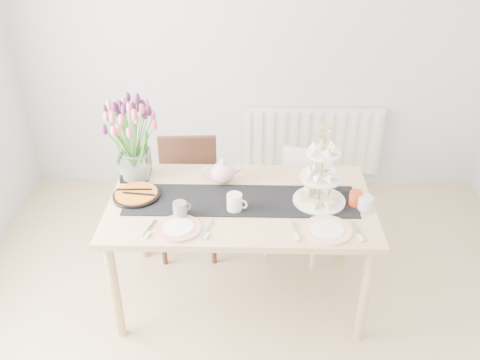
{
  "coord_description": "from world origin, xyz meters",
  "views": [
    {
      "loc": [
        -0.04,
        -1.81,
        2.44
      ],
      "look_at": [
        -0.09,
        0.72,
        0.93
      ],
      "focal_mm": 38.0,
      "sensor_mm": 36.0,
      "label": 1
    }
  ],
  "objects_px": {
    "tart_tin": "(137,195)",
    "mug_white": "(234,202)",
    "cake_stand": "(321,184)",
    "chair_brown": "(188,187)",
    "tulip_vase": "(131,126)",
    "plate_left": "(179,228)",
    "cream_jug": "(365,203)",
    "chair_white": "(302,195)",
    "mug_orange": "(356,199)",
    "plate_right": "(327,230)",
    "radiator": "(311,141)",
    "teapot": "(223,173)",
    "dining_table": "(241,211)",
    "mug_grey": "(180,210)"
  },
  "relations": [
    {
      "from": "tart_tin",
      "to": "mug_white",
      "type": "xyz_separation_m",
      "value": [
        0.61,
        -0.13,
        0.04
      ]
    },
    {
      "from": "cake_stand",
      "to": "tart_tin",
      "type": "height_order",
      "value": "cake_stand"
    },
    {
      "from": "chair_brown",
      "to": "mug_white",
      "type": "height_order",
      "value": "mug_white"
    },
    {
      "from": "tulip_vase",
      "to": "plate_left",
      "type": "relative_size",
      "value": 2.59
    },
    {
      "from": "tulip_vase",
      "to": "cream_jug",
      "type": "height_order",
      "value": "tulip_vase"
    },
    {
      "from": "chair_white",
      "to": "mug_white",
      "type": "distance_m",
      "value": 0.9
    },
    {
      "from": "mug_white",
      "to": "mug_orange",
      "type": "distance_m",
      "value": 0.72
    },
    {
      "from": "tulip_vase",
      "to": "plate_right",
      "type": "bearing_deg",
      "value": -25.75
    },
    {
      "from": "tulip_vase",
      "to": "mug_orange",
      "type": "height_order",
      "value": "tulip_vase"
    },
    {
      "from": "radiator",
      "to": "tulip_vase",
      "type": "xyz_separation_m",
      "value": [
        -1.28,
        -1.15,
        0.66
      ]
    },
    {
      "from": "teapot",
      "to": "tart_tin",
      "type": "xyz_separation_m",
      "value": [
        -0.52,
        -0.18,
        -0.06
      ]
    },
    {
      "from": "teapot",
      "to": "cream_jug",
      "type": "height_order",
      "value": "teapot"
    },
    {
      "from": "teapot",
      "to": "mug_orange",
      "type": "bearing_deg",
      "value": -20.46
    },
    {
      "from": "radiator",
      "to": "chair_white",
      "type": "relative_size",
      "value": 1.59
    },
    {
      "from": "dining_table",
      "to": "cream_jug",
      "type": "distance_m",
      "value": 0.75
    },
    {
      "from": "teapot",
      "to": "mug_white",
      "type": "bearing_deg",
      "value": -78.76
    },
    {
      "from": "teapot",
      "to": "mug_orange",
      "type": "height_order",
      "value": "teapot"
    },
    {
      "from": "tart_tin",
      "to": "mug_grey",
      "type": "xyz_separation_m",
      "value": [
        0.29,
        -0.2,
        0.03
      ]
    },
    {
      "from": "chair_white",
      "to": "plate_right",
      "type": "bearing_deg",
      "value": -64.7
    },
    {
      "from": "chair_white",
      "to": "plate_left",
      "type": "height_order",
      "value": "plate_left"
    },
    {
      "from": "cake_stand",
      "to": "mug_white",
      "type": "xyz_separation_m",
      "value": [
        -0.51,
        -0.09,
        -0.08
      ]
    },
    {
      "from": "chair_white",
      "to": "tulip_vase",
      "type": "bearing_deg",
      "value": -143.3
    },
    {
      "from": "teapot",
      "to": "cream_jug",
      "type": "relative_size",
      "value": 2.91
    },
    {
      "from": "chair_white",
      "to": "cake_stand",
      "type": "distance_m",
      "value": 0.73
    },
    {
      "from": "cake_stand",
      "to": "tart_tin",
      "type": "xyz_separation_m",
      "value": [
        -1.11,
        0.03,
        -0.12
      ]
    },
    {
      "from": "dining_table",
      "to": "mug_orange",
      "type": "distance_m",
      "value": 0.7
    },
    {
      "from": "chair_white",
      "to": "cream_jug",
      "type": "height_order",
      "value": "cream_jug"
    },
    {
      "from": "cake_stand",
      "to": "mug_grey",
      "type": "relative_size",
      "value": 4.84
    },
    {
      "from": "cream_jug",
      "to": "tart_tin",
      "type": "distance_m",
      "value": 1.38
    },
    {
      "from": "teapot",
      "to": "plate_left",
      "type": "bearing_deg",
      "value": -118.11
    },
    {
      "from": "plate_left",
      "to": "dining_table",
      "type": "bearing_deg",
      "value": 40.85
    },
    {
      "from": "mug_white",
      "to": "radiator",
      "type": "bearing_deg",
      "value": 87.15
    },
    {
      "from": "chair_brown",
      "to": "mug_white",
      "type": "distance_m",
      "value": 0.82
    },
    {
      "from": "plate_left",
      "to": "chair_white",
      "type": "bearing_deg",
      "value": 47.82
    },
    {
      "from": "cake_stand",
      "to": "plate_left",
      "type": "distance_m",
      "value": 0.87
    },
    {
      "from": "radiator",
      "to": "mug_grey",
      "type": "xyz_separation_m",
      "value": [
        -0.94,
        -1.59,
        0.35
      ]
    },
    {
      "from": "radiator",
      "to": "teapot",
      "type": "relative_size",
      "value": 4.76
    },
    {
      "from": "tulip_vase",
      "to": "plate_right",
      "type": "height_order",
      "value": "tulip_vase"
    },
    {
      "from": "radiator",
      "to": "teapot",
      "type": "distance_m",
      "value": 1.46
    },
    {
      "from": "plate_left",
      "to": "cream_jug",
      "type": "bearing_deg",
      "value": 11.52
    },
    {
      "from": "radiator",
      "to": "teapot",
      "type": "xyz_separation_m",
      "value": [
        -0.71,
        -1.22,
        0.38
      ]
    },
    {
      "from": "tulip_vase",
      "to": "cream_jug",
      "type": "distance_m",
      "value": 1.5
    },
    {
      "from": "mug_grey",
      "to": "tulip_vase",
      "type": "bearing_deg",
      "value": 89.57
    },
    {
      "from": "cake_stand",
      "to": "plate_right",
      "type": "height_order",
      "value": "cake_stand"
    },
    {
      "from": "dining_table",
      "to": "plate_left",
      "type": "distance_m",
      "value": 0.46
    },
    {
      "from": "cake_stand",
      "to": "chair_white",
      "type": "bearing_deg",
      "value": 93.38
    },
    {
      "from": "mug_orange",
      "to": "tart_tin",
      "type": "bearing_deg",
      "value": 121.14
    },
    {
      "from": "dining_table",
      "to": "radiator",
      "type": "bearing_deg",
      "value": 67.43
    },
    {
      "from": "radiator",
      "to": "cake_stand",
      "type": "height_order",
      "value": "cake_stand"
    },
    {
      "from": "mug_orange",
      "to": "plate_right",
      "type": "bearing_deg",
      "value": 176.77
    }
  ]
}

